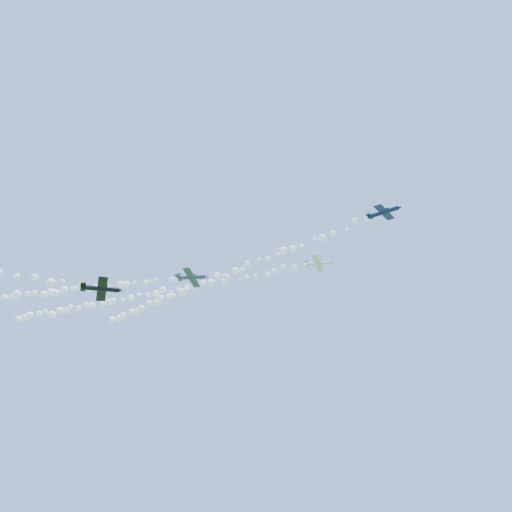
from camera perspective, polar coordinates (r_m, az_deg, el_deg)
The scene contains 7 objects.
plane_white at distance 95.92m, azimuth 8.28°, elevation -0.98°, with size 6.56×6.91×2.55m.
smoke_trail_white at distance 110.64m, azimuth -14.36°, elevation -5.02°, with size 81.26×20.09×2.81m, color white, non-canonical shape.
plane_navy at distance 78.41m, azimuth 16.73°, elevation 5.64°, with size 6.48×6.75×2.46m.
smoke_trail_navy at distance 94.09m, azimuth -5.20°, elevation -2.90°, with size 72.62×7.62×2.59m, color white, non-canonical shape.
plane_grey at distance 89.99m, azimuth -8.57°, elevation -2.83°, with size 7.16×7.58×2.58m.
smoke_trail_grey at distance 105.61m, azimuth -26.69°, elevation -4.50°, with size 60.53×24.96×3.25m, color white, non-canonical shape.
plane_black at distance 71.52m, azimuth -19.88°, elevation -4.12°, with size 6.27×5.96×1.81m.
Camera 1 is at (37.52, -63.12, 2.00)m, focal length 30.00 mm.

